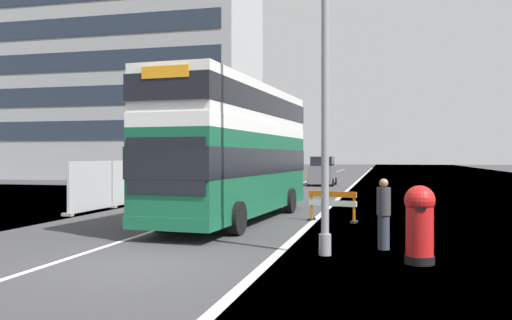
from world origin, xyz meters
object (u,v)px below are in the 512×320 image
Objects in this scene: car_oncoming_near at (241,177)px; roadworks_barrier at (332,203)px; pedestrian_at_kerb at (384,214)px; red_pillar_postbox at (420,221)px; lamppost_foreground at (325,63)px; double_decker_bus at (236,149)px; car_receding_far at (283,170)px; car_receding_mid at (323,172)px.

roadworks_barrier is at bearing -62.49° from car_oncoming_near.
car_oncoming_near reaches higher than pedestrian_at_kerb.
pedestrian_at_kerb reaches higher than red_pillar_postbox.
roadworks_barrier is 5.61m from pedestrian_at_kerb.
roadworks_barrier is at bearing 108.50° from pedestrian_at_kerb.
lamppost_foreground is 5.38× the size of pedestrian_at_kerb.
roadworks_barrier is at bearing 7.41° from double_decker_bus.
car_receding_far is at bearing 104.97° from red_pillar_postbox.
car_receding_mid reaches higher than roadworks_barrier.
car_receding_far reaches higher than pedestrian_at_kerb.
lamppost_foreground is 4.00m from pedestrian_at_kerb.
car_receding_far is (-4.42, 32.25, -1.58)m from double_decker_bus.
red_pillar_postbox is 0.95× the size of roadworks_barrier.
red_pillar_postbox reaches higher than roadworks_barrier.
double_decker_bus is 8.95m from red_pillar_postbox.
lamppost_foreground reaches higher than car_oncoming_near.
car_oncoming_near is 1.01× the size of car_receding_far.
pedestrian_at_kerb is (-0.76, 1.61, -0.04)m from red_pillar_postbox.
car_receding_mid is (4.10, 9.58, 0.07)m from car_oncoming_near.
pedestrian_at_kerb is at bearing 39.57° from lamppost_foreground.
car_receding_far is (-7.82, 31.80, 0.32)m from roadworks_barrier.
car_receding_mid is 1.07× the size of car_receding_far.
car_oncoming_near is 10.42m from car_receding_mid.
car_receding_mid is 9.83m from car_receding_far.
pedestrian_at_kerb is at bearing -75.50° from car_receding_far.
car_oncoming_near reaches higher than red_pillar_postbox.
lamppost_foreground reaches higher than car_receding_mid.
lamppost_foreground is at bearing -77.79° from car_receding_far.
lamppost_foreground is 2.30× the size of car_receding_mid.
car_receding_mid is at bearing 97.38° from roadworks_barrier.
car_receding_mid reaches higher than car_receding_far.
double_decker_bus is at bearing 122.80° from lamppost_foreground.
double_decker_bus is at bearing -172.59° from roadworks_barrier.
car_receding_far is (-8.27, 38.22, -3.51)m from lamppost_foreground.
car_receding_far is at bearing 119.29° from car_receding_mid.
car_receding_far reaches higher than roadworks_barrier.
pedestrian_at_kerb is at bearing 115.25° from red_pillar_postbox.
pedestrian_at_kerb is at bearing -64.89° from car_oncoming_near.
lamppost_foreground is 5.31× the size of roadworks_barrier.
car_receding_mid is 2.34× the size of pedestrian_at_kerb.
car_oncoming_near is (-3.71, 14.09, -1.56)m from double_decker_bus.
lamppost_foreground is 30.05m from car_receding_mid.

